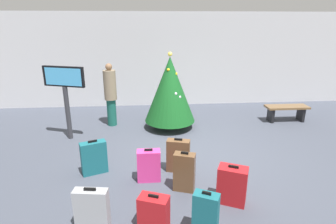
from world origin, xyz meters
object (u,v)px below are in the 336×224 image
(suitcase_2, at_px, (154,212))
(suitcase_1, at_px, (232,185))
(suitcase_4, at_px, (178,156))
(suitcase_6, at_px, (92,209))
(traveller_0, at_px, (110,93))
(suitcase_3, at_px, (94,158))
(holiday_tree, at_px, (170,89))
(suitcase_7, at_px, (184,172))
(suitcase_0, at_px, (149,166))
(flight_info_kiosk, at_px, (65,87))
(waiting_bench, at_px, (286,110))
(suitcase_5, at_px, (206,214))

(suitcase_2, bearing_deg, suitcase_1, 20.50)
(suitcase_4, relative_size, suitcase_6, 1.06)
(traveller_0, bearing_deg, suitcase_2, -76.04)
(suitcase_3, relative_size, suitcase_4, 0.99)
(holiday_tree, bearing_deg, suitcase_7, -90.32)
(traveller_0, height_order, suitcase_6, traveller_0)
(traveller_0, xyz_separation_m, suitcase_0, (1.03, -3.06, -0.64))
(holiday_tree, height_order, traveller_0, holiday_tree)
(flight_info_kiosk, distance_m, suitcase_0, 3.12)
(suitcase_1, distance_m, suitcase_7, 0.84)
(suitcase_3, bearing_deg, suitcase_0, -18.27)
(waiting_bench, xyz_separation_m, suitcase_3, (-5.27, -2.61, -0.02))
(suitcase_2, xyz_separation_m, suitcase_5, (0.72, -0.19, 0.07))
(suitcase_6, bearing_deg, waiting_bench, 39.70)
(suitcase_7, bearing_deg, waiting_bench, 43.01)
(flight_info_kiosk, relative_size, suitcase_1, 2.75)
(suitcase_1, distance_m, suitcase_3, 2.68)
(suitcase_3, height_order, suitcase_6, suitcase_3)
(flight_info_kiosk, bearing_deg, suitcase_4, -35.67)
(suitcase_4, relative_size, suitcase_5, 1.04)
(traveller_0, distance_m, suitcase_1, 4.57)
(suitcase_6, bearing_deg, suitcase_4, 46.62)
(flight_info_kiosk, bearing_deg, suitcase_5, -52.55)
(suitcase_3, distance_m, suitcase_7, 1.84)
(suitcase_0, xyz_separation_m, suitcase_3, (-1.07, 0.35, 0.03))
(suitcase_1, distance_m, suitcase_2, 1.39)
(waiting_bench, height_order, suitcase_2, suitcase_2)
(holiday_tree, height_order, suitcase_5, holiday_tree)
(suitcase_7, bearing_deg, suitcase_4, 92.62)
(traveller_0, xyz_separation_m, suitcase_2, (1.08, -4.34, -0.70))
(traveller_0, xyz_separation_m, suitcase_7, (1.65, -3.43, -0.60))
(suitcase_1, bearing_deg, suitcase_7, 150.47)
(holiday_tree, height_order, suitcase_3, holiday_tree)
(flight_info_kiosk, height_order, suitcase_7, flight_info_kiosk)
(flight_info_kiosk, bearing_deg, traveller_0, 42.88)
(suitcase_2, bearing_deg, suitcase_3, 124.60)
(holiday_tree, distance_m, suitcase_3, 3.02)
(holiday_tree, distance_m, flight_info_kiosk, 2.71)
(holiday_tree, xyz_separation_m, suitcase_1, (0.72, -3.51, -0.80))
(suitcase_1, relative_size, suitcase_4, 0.96)
(suitcase_1, distance_m, suitcase_5, 0.89)
(waiting_bench, bearing_deg, suitcase_0, -144.75)
(suitcase_1, xyz_separation_m, suitcase_6, (-2.19, -0.43, -0.01))
(waiting_bench, distance_m, suitcase_3, 5.89)
(suitcase_5, bearing_deg, flight_info_kiosk, 127.45)
(suitcase_3, xyz_separation_m, suitcase_6, (0.24, -1.57, -0.02))
(suitcase_5, bearing_deg, holiday_tree, 91.80)
(traveller_0, height_order, suitcase_7, traveller_0)
(suitcase_3, distance_m, suitcase_5, 2.59)
(suitcase_3, relative_size, suitcase_5, 1.03)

